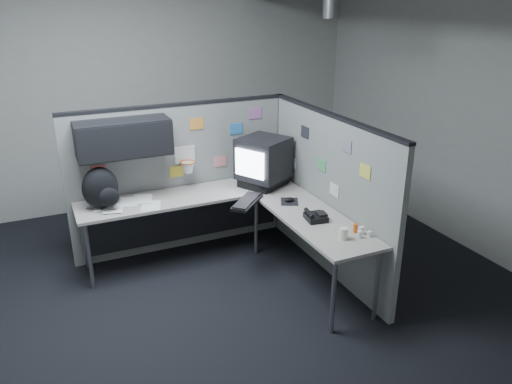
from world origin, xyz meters
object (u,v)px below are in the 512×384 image
phone (315,217)px  monitor (263,161)px  keyboard (247,202)px  backpack (101,189)px  desk (222,211)px

phone → monitor: bearing=111.3°
keyboard → monitor: bearing=47.3°
monitor → backpack: size_ratio=1.51×
desk → phone: bearing=-52.9°
phone → keyboard: bearing=142.4°
phone → backpack: size_ratio=0.53×
desk → keyboard: bearing=-44.1°
monitor → desk: bearing=-143.6°
desk → phone: (0.62, -0.82, 0.15)m
desk → backpack: 1.20m
monitor → backpack: bearing=-166.0°
desk → backpack: bearing=166.3°
monitor → phone: (0.05, -1.03, -0.24)m
keyboard → phone: bearing=-56.7°
phone → backpack: 2.06m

